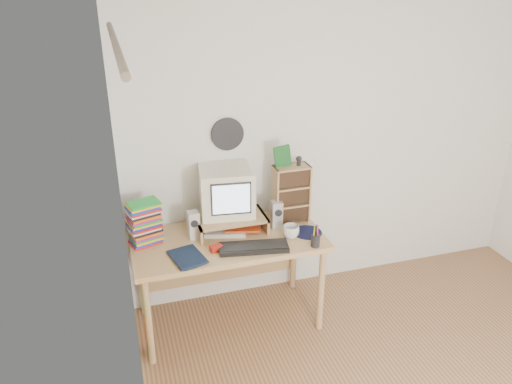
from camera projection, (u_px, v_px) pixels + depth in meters
back_wall at (338, 145)px, 4.05m from camera, size 3.50×0.00×3.50m
left_wall at (136, 315)px, 2.07m from camera, size 0.00×3.50×3.50m
curtain at (139, 272)px, 2.54m from camera, size 0.00×2.20×2.20m
wall_disc at (227, 134)px, 3.72m from camera, size 0.25×0.02×0.25m
desk at (226, 249)px, 3.78m from camera, size 1.40×0.70×0.75m
monitor_riser at (231, 220)px, 3.73m from camera, size 0.52×0.30×0.12m
crt_monitor at (227, 193)px, 3.68m from camera, size 0.42×0.42×0.35m
speaker_left at (194, 225)px, 3.62m from camera, size 0.08×0.08×0.21m
speaker_right at (277, 214)px, 3.78m from camera, size 0.08×0.08×0.21m
keyboard at (254, 247)px, 3.51m from camera, size 0.51×0.24×0.03m
dvd_stack at (145, 225)px, 3.54m from camera, size 0.24×0.20×0.30m
cd_rack at (291, 194)px, 3.82m from camera, size 0.28×0.15×0.46m
mug at (291, 232)px, 3.65m from camera, size 0.14×0.14×0.10m
diary at (173, 260)px, 3.35m from camera, size 0.28×0.24×0.05m
mousepad at (307, 232)px, 3.74m from camera, size 0.23×0.23×0.00m
pen_cup at (316, 238)px, 3.53m from camera, size 0.08×0.08×0.13m
papers at (232, 228)px, 3.77m from camera, size 0.35×0.30×0.04m
red_box at (216, 248)px, 3.49m from camera, size 0.09×0.07×0.04m
game_box at (282, 156)px, 3.69m from camera, size 0.12×0.03×0.16m
webcam at (299, 161)px, 3.73m from camera, size 0.05×0.05×0.08m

